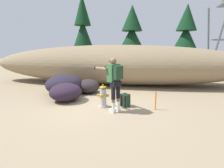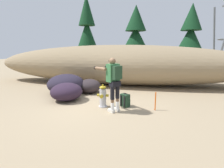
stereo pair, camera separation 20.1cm
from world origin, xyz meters
TOP-DOWN VIEW (x-y plane):
  - ground_plane at (0.00, 0.00)m, footprint 56.00×56.00m
  - dirt_embankment at (0.00, 4.06)m, footprint 14.93×3.20m
  - fire_hydrant at (0.23, -0.08)m, footprint 0.40×0.35m
  - utility_worker at (0.67, -0.43)m, footprint 1.00×0.92m
  - spare_backpack at (0.97, 0.12)m, footprint 0.36×0.36m
  - boulder_large at (-0.89, 1.70)m, footprint 1.23×1.20m
  - boulder_mid at (-1.85, 1.34)m, footprint 2.17×2.20m
  - boulder_small at (-1.34, 0.36)m, footprint 1.61×1.63m
  - pine_tree_far_left at (-4.41, 11.01)m, footprint 2.44×2.44m
  - pine_tree_left at (0.42, 9.45)m, footprint 2.64×2.64m
  - pine_tree_center at (4.96, 10.92)m, footprint 2.63×2.63m
  - survey_stake at (1.97, -0.05)m, footprint 0.04×0.04m

SIDE VIEW (x-z plane):
  - ground_plane at x=0.00m, z-range -0.04..0.00m
  - spare_backpack at x=0.97m, z-range -0.02..0.45m
  - survey_stake at x=1.97m, z-range 0.00..0.60m
  - boulder_large at x=-0.89m, z-range 0.00..0.63m
  - boulder_small at x=-1.34m, z-range 0.00..0.68m
  - fire_hydrant at x=0.23m, z-range -0.03..0.75m
  - boulder_mid at x=-1.85m, z-range 0.00..0.87m
  - utility_worker at x=0.67m, z-range 0.23..1.92m
  - dirt_embankment at x=0.00m, z-range 0.00..2.19m
  - pine_tree_left at x=0.42m, z-range 0.34..5.82m
  - pine_tree_center at x=4.96m, z-range 0.28..6.01m
  - pine_tree_far_left at x=-4.41m, z-range 0.20..7.21m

